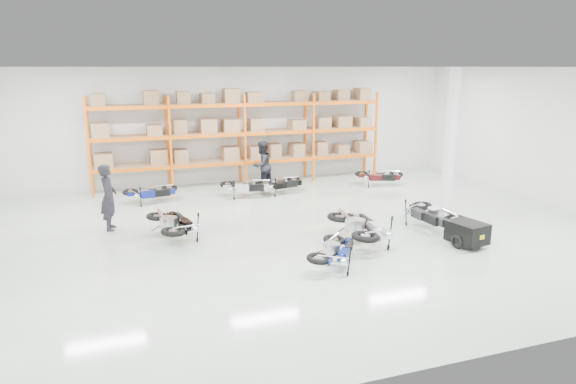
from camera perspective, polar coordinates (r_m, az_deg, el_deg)
name	(u,v)px	position (r m, az deg, el deg)	size (l,w,h in m)	color
room	(300,152)	(13.97, 1.38, 4.45)	(18.00, 18.00, 18.00)	#B8CDBA
pallet_rack	(242,126)	(20.08, -5.12, 7.27)	(11.28, 0.98, 3.62)	orange
structural_column	(450,141)	(16.90, 17.59, 5.44)	(0.25, 0.25, 4.50)	white
moto_blue_centre	(335,246)	(11.91, 5.25, -6.02)	(0.72, 1.61, 0.98)	#081655
moto_silver_left	(361,222)	(13.37, 8.09, -3.29)	(0.90, 2.03, 1.24)	#AAACB1
moto_black_far_left	(173,219)	(14.01, -12.65, -2.96)	(0.81, 1.83, 1.12)	black
moto_touring_right	(431,210)	(15.13, 15.63, -1.92)	(0.81, 1.81, 1.11)	black
trailer	(467,233)	(13.96, 19.29, -4.28)	(0.89, 1.57, 0.64)	black
moto_back_a	(151,189)	(17.96, -14.96, 0.33)	(0.70, 1.58, 0.97)	navy
moto_back_b	(247,183)	(18.22, -4.59, 1.01)	(0.73, 1.64, 1.00)	#B6BAC1
moto_back_c	(281,180)	(18.67, -0.81, 1.29)	(0.70, 1.57, 0.96)	black
moto_back_d	(380,173)	(20.20, 10.14, 2.08)	(0.72, 1.61, 0.98)	#440D11
person_left	(108,197)	(15.25, -19.32, -0.56)	(0.69, 0.45, 1.88)	black
person_back	(262,165)	(19.25, -2.92, 2.98)	(0.89, 0.69, 1.82)	black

